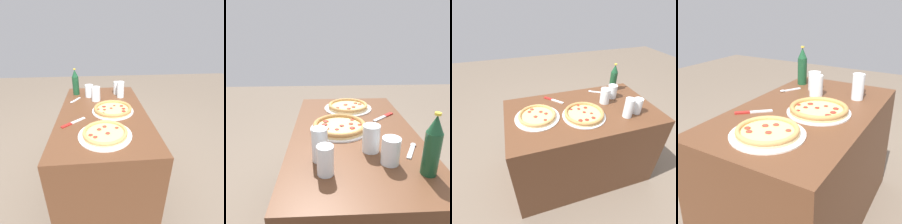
{
  "view_description": "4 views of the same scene",
  "coord_description": "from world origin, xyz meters",
  "views": [
    {
      "loc": [
        1.29,
        -0.04,
        1.33
      ],
      "look_at": [
        0.15,
        0.06,
        0.78
      ],
      "focal_mm": 28.0,
      "sensor_mm": 36.0,
      "label": 1
    },
    {
      "loc": [
        -1.13,
        0.15,
        1.25
      ],
      "look_at": [
        0.17,
        0.08,
        0.76
      ],
      "focal_mm": 35.0,
      "sensor_mm": 36.0,
      "label": 2
    },
    {
      "loc": [
        0.49,
        1.09,
        1.5
      ],
      "look_at": [
        0.17,
        0.06,
        0.77
      ],
      "focal_mm": 28.0,
      "sensor_mm": 36.0,
      "label": 3
    },
    {
      "loc": [
        1.26,
        0.64,
        1.27
      ],
      "look_at": [
        0.2,
        0.02,
        0.77
      ],
      "focal_mm": 45.0,
      "sensor_mm": 36.0,
      "label": 4
    }
  ],
  "objects": [
    {
      "name": "knife",
      "position": [
        0.19,
        -0.22,
        0.72
      ],
      "size": [
        0.15,
        0.16,
        0.01
      ],
      "color": "maroon",
      "rests_on": "table"
    },
    {
      "name": "glass_red_wine",
      "position": [
        -0.34,
        -0.12,
        0.77
      ],
      "size": [
        0.08,
        0.08,
        0.12
      ],
      "color": "white",
      "rests_on": "table"
    },
    {
      "name": "table",
      "position": [
        0.0,
        0.0,
        0.36
      ],
      "size": [
        1.22,
        0.69,
        0.72
      ],
      "color": "#56331E",
      "rests_on": "ground_plane"
    },
    {
      "name": "pizza_pepperoni",
      "position": [
        0.37,
        0.0,
        0.73
      ],
      "size": [
        0.34,
        0.34,
        0.04
      ],
      "color": "silver",
      "rests_on": "table"
    },
    {
      "name": "ground_plane",
      "position": [
        0.0,
        0.0,
        0.0
      ],
      "size": [
        8.0,
        8.0,
        0.0
      ],
      "primitive_type": "plane",
      "color": "#6B5B4C"
    },
    {
      "name": "beer_bottle",
      "position": [
        -0.42,
        -0.25,
        0.84
      ],
      "size": [
        0.06,
        0.06,
        0.26
      ],
      "color": "#194728",
      "rests_on": "table"
    },
    {
      "name": "spoon",
      "position": [
        -0.23,
        -0.25,
        0.72
      ],
      "size": [
        0.14,
        0.09,
        0.01
      ],
      "color": "silver",
      "rests_on": "table"
    },
    {
      "name": "glass_mango_juice",
      "position": [
        -0.3,
        0.18,
        0.79
      ],
      "size": [
        0.07,
        0.07,
        0.15
      ],
      "color": "white",
      "rests_on": "table"
    },
    {
      "name": "glass_water",
      "position": [
        -0.4,
        0.16,
        0.77
      ],
      "size": [
        0.07,
        0.07,
        0.13
      ],
      "color": "white",
      "rests_on": "table"
    },
    {
      "name": "pizza_veggie",
      "position": [
        0.02,
        0.08,
        0.74
      ],
      "size": [
        0.34,
        0.34,
        0.04
      ],
      "color": "silver",
      "rests_on": "table"
    },
    {
      "name": "glass_iced_tea",
      "position": [
        -0.23,
        -0.05,
        0.77
      ],
      "size": [
        0.08,
        0.08,
        0.13
      ],
      "color": "white",
      "rests_on": "table"
    }
  ]
}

